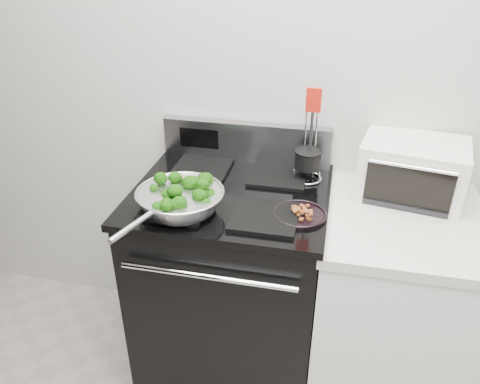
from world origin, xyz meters
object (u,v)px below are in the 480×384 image
(bacon_plate, at_px, (300,212))
(gas_range, at_px, (232,280))
(utensil_holder, at_px, (308,164))
(toaster_oven, at_px, (412,169))
(skillet, at_px, (180,199))

(bacon_plate, bearing_deg, gas_range, 155.91)
(gas_range, relative_size, utensil_holder, 2.83)
(gas_range, xyz_separation_m, toaster_oven, (0.71, 0.19, 0.55))
(skillet, relative_size, bacon_plate, 2.60)
(bacon_plate, relative_size, toaster_oven, 0.44)
(skillet, xyz_separation_m, toaster_oven, (0.85, 0.38, 0.03))
(bacon_plate, relative_size, utensil_holder, 0.49)
(gas_range, height_order, utensil_holder, utensil_holder)
(utensil_holder, relative_size, toaster_oven, 0.90)
(bacon_plate, xyz_separation_m, utensil_holder, (-0.00, 0.30, 0.05))
(gas_range, distance_m, toaster_oven, 0.91)
(gas_range, height_order, bacon_plate, gas_range)
(gas_range, distance_m, utensil_holder, 0.63)
(utensil_holder, bearing_deg, bacon_plate, -88.83)
(bacon_plate, bearing_deg, utensil_holder, 90.54)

